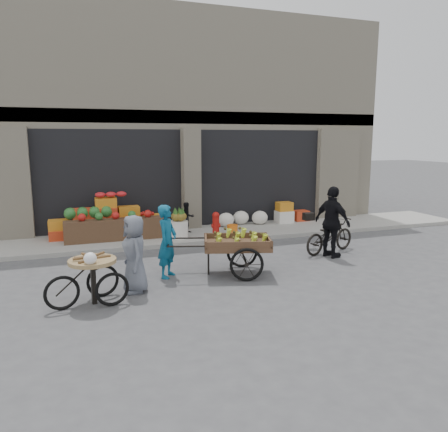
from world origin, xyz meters
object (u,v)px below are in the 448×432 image
object	(u,v)px
banana_cart	(235,241)
tricycle_cart	(93,274)
fire_hydrant	(216,223)
bicycle	(330,236)
seated_person	(187,218)
orange_bucket	(232,230)
vendor_grey	(135,254)
cyclist	(332,222)
pineapple_bin	(179,229)
vendor_woman	(167,241)

from	to	relation	value
banana_cart	tricycle_cart	size ratio (longest dim) A/B	1.78
fire_hydrant	banana_cart	distance (m)	3.37
banana_cart	bicycle	xyz separation A→B (m)	(2.99, 0.91, -0.29)
seated_person	banana_cart	bearing A→B (deg)	-99.36
orange_bucket	banana_cart	size ratio (longest dim) A/B	0.12
fire_hydrant	vendor_grey	xyz separation A→B (m)	(-2.87, -3.68, 0.25)
cyclist	pineapple_bin	bearing A→B (deg)	31.68
fire_hydrant	pineapple_bin	bearing A→B (deg)	177.40
pineapple_bin	vendor_grey	bearing A→B (deg)	-115.38
fire_hydrant	vendor_grey	size ratio (longest dim) A/B	0.47
vendor_grey	orange_bucket	bearing A→B (deg)	131.37
banana_cart	vendor_woman	bearing A→B (deg)	-175.84
pineapple_bin	orange_bucket	distance (m)	1.61
pineapple_bin	fire_hydrant	bearing A→B (deg)	-2.60
pineapple_bin	vendor_grey	distance (m)	4.15
vendor_grey	seated_person	bearing A→B (deg)	147.62
fire_hydrant	tricycle_cart	size ratio (longest dim) A/B	0.49
bicycle	cyclist	world-z (taller)	cyclist
banana_cart	tricycle_cart	bearing A→B (deg)	-149.05
vendor_woman	pineapple_bin	bearing A→B (deg)	17.84
pineapple_bin	bicycle	size ratio (longest dim) A/B	0.30
orange_bucket	bicycle	bearing A→B (deg)	-51.91
orange_bucket	vendor_woman	xyz separation A→B (m)	(-2.58, -2.94, 0.52)
banana_cart	tricycle_cart	world-z (taller)	banana_cart
banana_cart	bicycle	size ratio (longest dim) A/B	1.51
fire_hydrant	cyclist	size ratio (longest dim) A/B	0.40
bicycle	cyclist	bearing A→B (deg)	136.40
seated_person	vendor_woman	size ratio (longest dim) A/B	0.59
seated_person	vendor_grey	bearing A→B (deg)	-126.61
tricycle_cart	vendor_grey	size ratio (longest dim) A/B	0.96
orange_bucket	vendor_grey	world-z (taller)	vendor_grey
fire_hydrant	orange_bucket	bearing A→B (deg)	-5.71
banana_cart	bicycle	world-z (taller)	banana_cart
pineapple_bin	bicycle	xyz separation A→B (m)	(3.43, -2.44, 0.08)
vendor_grey	fire_hydrant	bearing A→B (deg)	136.29
bicycle	vendor_woman	bearing A→B (deg)	80.75
vendor_woman	tricycle_cart	world-z (taller)	vendor_woman
vendor_grey	cyclist	bearing A→B (deg)	94.37
seated_person	vendor_grey	distance (m)	4.85
orange_bucket	tricycle_cart	distance (m)	5.82
fire_hydrant	bicycle	xyz separation A→B (m)	(2.33, -2.39, -0.05)
pineapple_bin	bicycle	bearing A→B (deg)	-35.39
pineapple_bin	seated_person	xyz separation A→B (m)	(0.40, 0.60, 0.21)
vendor_grey	cyclist	distance (m)	5.09
vendor_woman	cyclist	size ratio (longest dim) A/B	0.88
pineapple_bin	seated_person	bearing A→B (deg)	56.31
fire_hydrant	seated_person	bearing A→B (deg)	137.12
bicycle	cyclist	distance (m)	0.63
fire_hydrant	orange_bucket	xyz separation A→B (m)	(0.50, -0.05, -0.23)
orange_bucket	cyclist	size ratio (longest dim) A/B	0.18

